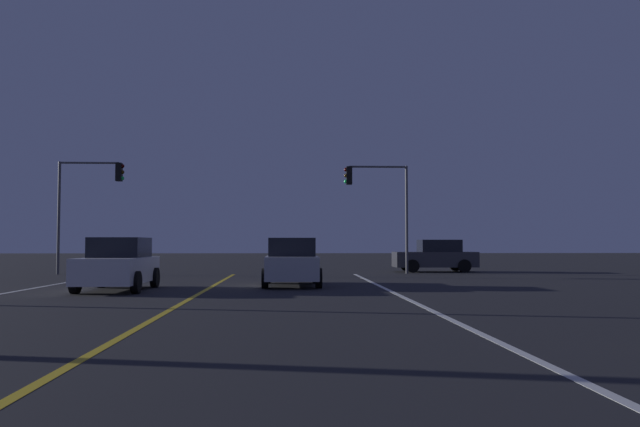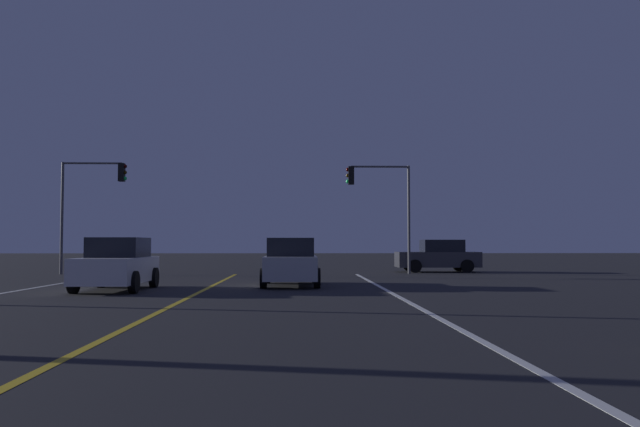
% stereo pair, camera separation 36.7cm
% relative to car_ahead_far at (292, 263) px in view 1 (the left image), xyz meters
% --- Properties ---
extents(lane_edge_right, '(0.16, 38.99, 0.01)m').
position_rel_car_ahead_far_xyz_m(lane_edge_right, '(3.11, -10.99, -0.82)').
color(lane_edge_right, silver).
rests_on(lane_edge_right, ground).
extents(lane_center_divider, '(0.16, 38.99, 0.01)m').
position_rel_car_ahead_far_xyz_m(lane_center_divider, '(-2.79, -10.99, -0.82)').
color(lane_center_divider, gold).
rests_on(lane_center_divider, ground).
extents(car_ahead_far, '(2.02, 4.30, 1.70)m').
position_rel_car_ahead_far_xyz_m(car_ahead_far, '(0.00, 0.00, 0.00)').
color(car_ahead_far, black).
rests_on(car_ahead_far, ground).
extents(car_oncoming, '(2.02, 4.30, 1.70)m').
position_rel_car_ahead_far_xyz_m(car_oncoming, '(-5.59, -1.94, 0.00)').
color(car_oncoming, black).
rests_on(car_oncoming, ground).
extents(car_crossing_side, '(4.30, 2.02, 1.70)m').
position_rel_car_ahead_far_xyz_m(car_crossing_side, '(7.66, 10.84, 0.00)').
color(car_crossing_side, black).
rests_on(car_crossing_side, ground).
extents(traffic_light_near_right, '(3.22, 0.36, 5.40)m').
position_rel_car_ahead_far_xyz_m(traffic_light_near_right, '(4.27, 9.00, 3.20)').
color(traffic_light_near_right, '#4C4C51').
rests_on(traffic_light_near_right, ground).
extents(traffic_light_near_left, '(3.21, 0.36, 5.52)m').
position_rel_car_ahead_far_xyz_m(traffic_light_near_left, '(-9.86, 9.00, 3.28)').
color(traffic_light_near_left, '#4C4C51').
rests_on(traffic_light_near_left, ground).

